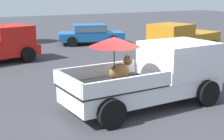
{
  "coord_description": "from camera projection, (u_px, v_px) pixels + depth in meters",
  "views": [
    {
      "loc": [
        -5.61,
        -8.29,
        3.49
      ],
      "look_at": [
        -0.76,
        0.65,
        1.1
      ],
      "focal_mm": 53.91,
      "sensor_mm": 36.0,
      "label": 1
    }
  ],
  "objects": [
    {
      "name": "ground_plane",
      "position": [
        143.0,
        106.0,
        10.5
      ],
      "size": [
        80.0,
        80.0,
        0.0
      ],
      "primitive_type": "plane",
      "color": "#38383D"
    },
    {
      "name": "pickup_truck_main",
      "position": [
        155.0,
        73.0,
        10.49
      ],
      "size": [
        5.13,
        2.43,
        2.22
      ],
      "rotation": [
        0.0,
        0.0,
        0.04
      ],
      "color": "black",
      "rests_on": "ground"
    },
    {
      "name": "parked_sedan_near",
      "position": [
        90.0,
        33.0,
        22.52
      ],
      "size": [
        4.63,
        2.97,
        1.33
      ],
      "rotation": [
        0.0,
        0.0,
        -0.31
      ],
      "color": "black",
      "rests_on": "ground"
    },
    {
      "name": "pickup_truck_red",
      "position": [
        182.0,
        40.0,
        18.56
      ],
      "size": [
        5.1,
        3.07,
        1.8
      ],
      "rotation": [
        0.0,
        0.0,
        3.39
      ],
      "color": "black",
      "rests_on": "ground"
    }
  ]
}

